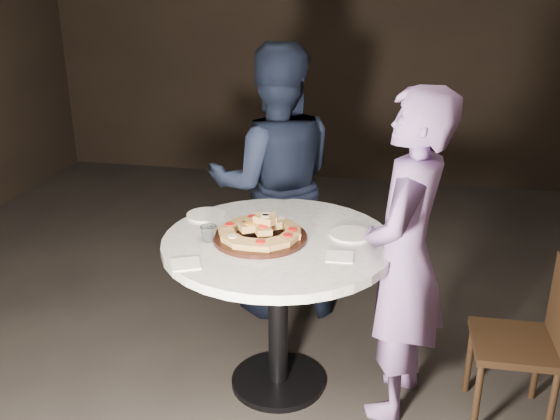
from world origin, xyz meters
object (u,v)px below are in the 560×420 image
focaccia_pile (261,229)px  diner_teal (405,259)px  chair_far (289,212)px  serving_board (260,237)px  diner_navy (275,183)px  water_glass (209,234)px  chair_right (535,334)px  table (278,268)px

focaccia_pile → diner_teal: diner_teal is taller
focaccia_pile → chair_far: 1.37m
serving_board → diner_navy: bearing=96.9°
serving_board → water_glass: (-0.24, -0.07, 0.03)m
chair_far → focaccia_pile: bearing=93.2°
focaccia_pile → diner_navy: 0.84m
focaccia_pile → chair_far: (-0.10, 1.30, -0.42)m
diner_teal → chair_right: bearing=103.1°
table → chair_far: bearing=98.1°
chair_far → diner_navy: (-0.00, -0.48, 0.37)m
table → chair_right: bearing=-1.2°
diner_navy → diner_teal: bearing=117.5°
table → chair_far: table is taller
water_glass → diner_navy: diner_navy is taller
table → water_glass: bearing=-164.3°
serving_board → diner_teal: bearing=-0.6°
serving_board → chair_right: size_ratio=0.55×
chair_far → diner_teal: (0.79, -1.31, 0.33)m
serving_board → chair_right: serving_board is taller
focaccia_pile → chair_right: 1.37m
table → diner_navy: diner_navy is taller
water_glass → chair_far: bearing=84.3°
table → diner_teal: diner_teal is taller
chair_far → chair_right: chair_right is taller
water_glass → diner_teal: 0.93m
serving_board → water_glass: size_ratio=5.51×
chair_right → water_glass: bearing=-89.0°
diner_navy → diner_teal: size_ratio=1.04×
serving_board → chair_far: size_ratio=0.56×
water_glass → diner_teal: bearing=3.8°
focaccia_pile → diner_teal: 0.69m
water_glass → chair_far: size_ratio=0.10×
table → diner_teal: (0.61, -0.03, 0.12)m
water_glass → diner_teal: diner_teal is taller
chair_right → diner_navy: size_ratio=0.49×
diner_navy → diner_teal: 1.15m
water_glass → chair_far: (0.14, 1.37, -0.41)m
serving_board → water_glass: water_glass is taller
diner_navy → focaccia_pile: bearing=81.3°
diner_navy → serving_board: bearing=81.1°
table → water_glass: (-0.32, -0.09, 0.19)m
diner_navy → chair_far: bearing=-106.1°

